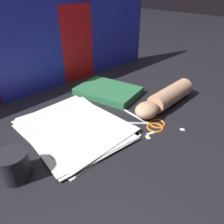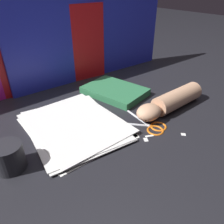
{
  "view_description": "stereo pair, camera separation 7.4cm",
  "coord_description": "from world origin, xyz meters",
  "px_view_note": "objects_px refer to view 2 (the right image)",
  "views": [
    {
      "loc": [
        -0.38,
        -0.44,
        0.44
      ],
      "look_at": [
        0.04,
        0.02,
        0.06
      ],
      "focal_mm": 35.0,
      "sensor_mm": 36.0,
      "label": 1
    },
    {
      "loc": [
        -0.33,
        -0.49,
        0.44
      ],
      "look_at": [
        0.04,
        0.02,
        0.06
      ],
      "focal_mm": 35.0,
      "sensor_mm": 36.0,
      "label": 2
    }
  ],
  "objects_px": {
    "paper_stack": "(74,125)",
    "scissors": "(150,125)",
    "book_closed": "(115,91)",
    "mug": "(9,157)",
    "hand_forearm": "(171,101)"
  },
  "relations": [
    {
      "from": "book_closed",
      "to": "scissors",
      "type": "height_order",
      "value": "book_closed"
    },
    {
      "from": "paper_stack",
      "to": "scissors",
      "type": "distance_m",
      "value": 0.26
    },
    {
      "from": "scissors",
      "to": "mug",
      "type": "relative_size",
      "value": 2.33
    },
    {
      "from": "hand_forearm",
      "to": "mug",
      "type": "height_order",
      "value": "mug"
    },
    {
      "from": "book_closed",
      "to": "mug",
      "type": "distance_m",
      "value": 0.54
    },
    {
      "from": "scissors",
      "to": "hand_forearm",
      "type": "relative_size",
      "value": 0.56
    },
    {
      "from": "mug",
      "to": "paper_stack",
      "type": "bearing_deg",
      "value": 17.03
    },
    {
      "from": "scissors",
      "to": "mug",
      "type": "xyz_separation_m",
      "value": [
        -0.45,
        0.08,
        0.03
      ]
    },
    {
      "from": "paper_stack",
      "to": "book_closed",
      "type": "bearing_deg",
      "value": 25.1
    },
    {
      "from": "book_closed",
      "to": "hand_forearm",
      "type": "bearing_deg",
      "value": -69.16
    },
    {
      "from": "book_closed",
      "to": "mug",
      "type": "xyz_separation_m",
      "value": [
        -0.5,
        -0.2,
        0.02
      ]
    },
    {
      "from": "hand_forearm",
      "to": "paper_stack",
      "type": "bearing_deg",
      "value": 162.42
    },
    {
      "from": "book_closed",
      "to": "paper_stack",
      "type": "bearing_deg",
      "value": -154.9
    },
    {
      "from": "paper_stack",
      "to": "book_closed",
      "type": "distance_m",
      "value": 0.3
    },
    {
      "from": "paper_stack",
      "to": "scissors",
      "type": "xyz_separation_m",
      "value": [
        0.22,
        -0.15,
        -0.0
      ]
    }
  ]
}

